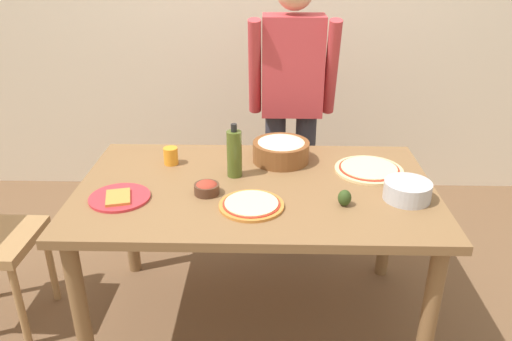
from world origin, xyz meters
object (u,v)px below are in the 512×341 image
at_px(avocado, 345,198).
at_px(pizza_cooked_on_tray, 251,205).
at_px(cup_orange, 171,156).
at_px(plate_with_slice, 119,197).
at_px(dining_table, 256,203).
at_px(small_sauce_bowl, 207,188).
at_px(popcorn_bowl, 281,149).
at_px(olive_oil_bottle, 234,153).
at_px(mixing_bowl_steel, 407,191).
at_px(pizza_raw_on_board, 369,169).
at_px(person_cook, 292,98).

bearing_deg(avocado, pizza_cooked_on_tray, -176.81).
relative_size(pizza_cooked_on_tray, cup_orange, 3.20).
bearing_deg(plate_with_slice, dining_table, 14.26).
bearing_deg(small_sauce_bowl, popcorn_bowl, 47.76).
bearing_deg(plate_with_slice, pizza_cooked_on_tray, -5.26).
bearing_deg(olive_oil_bottle, mixing_bowl_steel, -16.04).
relative_size(popcorn_bowl, cup_orange, 3.29).
bearing_deg(pizza_raw_on_board, person_cook, 120.59).
relative_size(person_cook, cup_orange, 19.06).
relative_size(pizza_raw_on_board, plate_with_slice, 1.25).
relative_size(popcorn_bowl, mixing_bowl_steel, 1.40).
distance_m(pizza_cooked_on_tray, avocado, 0.39).
height_order(person_cook, small_sauce_bowl, person_cook).
relative_size(plate_with_slice, olive_oil_bottle, 1.02).
relative_size(pizza_raw_on_board, avocado, 4.64).
bearing_deg(person_cook, avocado, -78.75).
height_order(plate_with_slice, mixing_bowl_steel, mixing_bowl_steel).
distance_m(pizza_cooked_on_tray, cup_orange, 0.59).
bearing_deg(small_sauce_bowl, dining_table, 22.37).
bearing_deg(cup_orange, popcorn_bowl, 5.37).
bearing_deg(cup_orange, mixing_bowl_steel, -17.68).
bearing_deg(mixing_bowl_steel, person_cook, 117.79).
distance_m(olive_oil_bottle, avocado, 0.55).
bearing_deg(person_cook, cup_orange, -138.95).
relative_size(pizza_raw_on_board, popcorn_bowl, 1.16).
bearing_deg(olive_oil_bottle, pizza_cooked_on_tray, -73.58).
bearing_deg(olive_oil_bottle, cup_orange, 158.60).
xyz_separation_m(popcorn_bowl, olive_oil_bottle, (-0.22, -0.18, 0.05)).
relative_size(dining_table, olive_oil_bottle, 6.25).
bearing_deg(dining_table, popcorn_bowl, 66.73).
distance_m(pizza_cooked_on_tray, olive_oil_bottle, 0.33).
bearing_deg(pizza_raw_on_board, olive_oil_bottle, -174.17).
relative_size(olive_oil_bottle, avocado, 3.66).
relative_size(dining_table, avocado, 22.86).
distance_m(popcorn_bowl, small_sauce_bowl, 0.49).
relative_size(pizza_raw_on_board, mixing_bowl_steel, 1.62).
distance_m(pizza_raw_on_board, cup_orange, 0.96).
bearing_deg(pizza_cooked_on_tray, dining_table, 86.29).
xyz_separation_m(popcorn_bowl, cup_orange, (-0.54, -0.05, -0.02)).
relative_size(small_sauce_bowl, olive_oil_bottle, 0.43).
xyz_separation_m(pizza_raw_on_board, plate_with_slice, (-1.12, -0.31, -0.00)).
xyz_separation_m(pizza_cooked_on_tray, popcorn_bowl, (0.13, 0.48, 0.05)).
distance_m(pizza_raw_on_board, plate_with_slice, 1.16).
height_order(small_sauce_bowl, avocado, avocado).
bearing_deg(avocado, small_sauce_bowl, 171.15).
height_order(plate_with_slice, avocado, avocado).
distance_m(mixing_bowl_steel, avocado, 0.28).
bearing_deg(pizza_cooked_on_tray, cup_orange, 133.96).
relative_size(person_cook, avocado, 23.14).
height_order(person_cook, cup_orange, person_cook).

